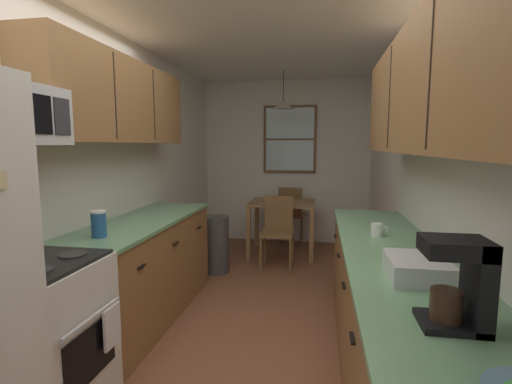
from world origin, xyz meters
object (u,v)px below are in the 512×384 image
object	(u,v)px
dining_table	(282,211)
dining_chair_near	(278,228)
stove_range	(39,339)
storage_canister	(99,224)
microwave_over_range	(2,114)
dining_chair_far	(292,212)
coffee_maker	(463,282)
table_serving_bowl	(285,199)
mug_by_coffeemaker	(377,230)
trash_bin	(216,244)
dish_rack	(417,268)

from	to	relation	value
dining_table	dining_chair_near	distance (m)	0.59
stove_range	storage_canister	bearing A→B (deg)	90.51
microwave_over_range	dining_chair_near	xyz separation A→B (m)	(1.13, 2.86, -1.21)
stove_range	microwave_over_range	xyz separation A→B (m)	(-0.11, 0.00, 1.24)
microwave_over_range	dining_chair_far	world-z (taller)	microwave_over_range
dining_table	coffee_maker	xyz separation A→B (m)	(1.02, -3.77, 0.44)
microwave_over_range	dining_table	xyz separation A→B (m)	(1.13, 3.43, -1.08)
dining_chair_far	table_serving_bowl	distance (m)	0.63
dining_chair_far	microwave_over_range	bearing A→B (deg)	-106.90
storage_canister	mug_by_coffeemaker	bearing A→B (deg)	10.74
microwave_over_range	trash_bin	xyz separation A→B (m)	(0.41, 2.54, -1.36)
trash_bin	mug_by_coffeemaker	size ratio (longest dim) A/B	5.78
dining_chair_near	coffee_maker	xyz separation A→B (m)	(1.02, -3.20, 0.57)
storage_canister	microwave_over_range	bearing A→B (deg)	-99.77
mug_by_coffeemaker	storage_canister	bearing A→B (deg)	-169.26
dining_chair_near	dining_chair_far	size ratio (longest dim) A/B	1.00
coffee_maker	dining_table	bearing A→B (deg)	105.12
trash_bin	storage_canister	distance (m)	2.04
mug_by_coffeemaker	dining_table	bearing A→B (deg)	110.82
dining_chair_near	coffee_maker	size ratio (longest dim) A/B	2.79
table_serving_bowl	coffee_maker	bearing A→B (deg)	-75.43
dish_rack	coffee_maker	bearing A→B (deg)	-87.01
dish_rack	dining_table	bearing A→B (deg)	106.86
microwave_over_range	dining_table	bearing A→B (deg)	71.82
dining_chair_far	coffee_maker	world-z (taller)	coffee_maker
microwave_over_range	dish_rack	size ratio (longest dim) A/B	1.82
trash_bin	mug_by_coffeemaker	xyz separation A→B (m)	(1.64, -1.54, 0.60)
dish_rack	table_serving_bowl	distance (m)	3.44
dining_chair_far	storage_canister	world-z (taller)	storage_canister
dining_chair_near	table_serving_bowl	world-z (taller)	dining_chair_near
table_serving_bowl	trash_bin	bearing A→B (deg)	-129.63
coffee_maker	mug_by_coffeemaker	xyz separation A→B (m)	(-0.09, 1.34, -0.12)
trash_bin	coffee_maker	bearing A→B (deg)	-58.88
dining_table	coffee_maker	bearing A→B (deg)	-74.88
dining_chair_near	dish_rack	size ratio (longest dim) A/B	2.65
dining_table	microwave_over_range	bearing A→B (deg)	-108.18
trash_bin	storage_canister	bearing A→B (deg)	-98.92
microwave_over_range	dining_chair_far	xyz separation A→B (m)	(1.22, 4.00, -1.21)
dining_table	dining_chair_far	size ratio (longest dim) A/B	1.00
mug_by_coffeemaker	dish_rack	xyz separation A→B (m)	(0.07, -0.84, 0.00)
dining_table	dish_rack	bearing A→B (deg)	-73.14
dining_chair_near	mug_by_coffeemaker	bearing A→B (deg)	-63.65
stove_range	dish_rack	distance (m)	2.07
dining_table	dining_chair_far	bearing A→B (deg)	81.15
dining_table	dining_chair_far	distance (m)	0.59
trash_bin	microwave_over_range	bearing A→B (deg)	-99.13
dining_chair_far	trash_bin	bearing A→B (deg)	-118.88
mug_by_coffeemaker	dish_rack	world-z (taller)	dish_rack
dining_table	mug_by_coffeemaker	distance (m)	2.62
dining_chair_far	dish_rack	bearing A→B (deg)	-76.79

